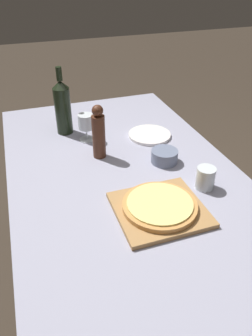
{
  "coord_description": "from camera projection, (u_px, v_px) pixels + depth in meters",
  "views": [
    {
      "loc": [
        -0.36,
        -1.05,
        1.51
      ],
      "look_at": [
        -0.01,
        -0.03,
        0.8
      ],
      "focal_mm": 35.0,
      "sensor_mm": 36.0,
      "label": 1
    }
  ],
  "objects": [
    {
      "name": "pizza",
      "position": [
        160.0,
        205.0,
        1.15
      ],
      "size": [
        0.26,
        0.26,
        0.02
      ],
      "color": "#C68947",
      "rests_on": "cutting_board"
    },
    {
      "name": "ground_plane",
      "position": [
        127.0,
        288.0,
        1.75
      ],
      "size": [
        12.0,
        12.0,
        0.0
      ],
      "primitive_type": "plane",
      "color": "#382D23"
    },
    {
      "name": "dining_table",
      "position": [
        127.0,
        191.0,
        1.39
      ],
      "size": [
        0.94,
        1.68,
        0.74
      ],
      "color": "#9393A8",
      "rests_on": "ground_plane"
    },
    {
      "name": "drinking_tumbler",
      "position": [
        205.0,
        178.0,
        1.26
      ],
      "size": [
        0.07,
        0.07,
        0.09
      ],
      "color": "silver",
      "rests_on": "dining_table"
    },
    {
      "name": "pepper_mill",
      "position": [
        99.0,
        133.0,
        1.41
      ],
      "size": [
        0.06,
        0.06,
        0.25
      ],
      "color": "#4C2819",
      "rests_on": "dining_table"
    },
    {
      "name": "wine_bottle",
      "position": [
        63.0,
        107.0,
        1.6
      ],
      "size": [
        0.08,
        0.08,
        0.33
      ],
      "color": "black",
      "rests_on": "dining_table"
    },
    {
      "name": "wine_glass",
      "position": [
        86.0,
        123.0,
        1.56
      ],
      "size": [
        0.08,
        0.08,
        0.13
      ],
      "color": "silver",
      "rests_on": "dining_table"
    },
    {
      "name": "dinner_plate",
      "position": [
        150.0,
        135.0,
        1.63
      ],
      "size": [
        0.21,
        0.21,
        0.01
      ],
      "color": "white",
      "rests_on": "dining_table"
    },
    {
      "name": "small_bowl",
      "position": [
        164.0,
        156.0,
        1.42
      ],
      "size": [
        0.12,
        0.12,
        0.06
      ],
      "color": "slate",
      "rests_on": "dining_table"
    },
    {
      "name": "cutting_board",
      "position": [
        159.0,
        209.0,
        1.16
      ],
      "size": [
        0.31,
        0.29,
        0.02
      ],
      "color": "#A87A47",
      "rests_on": "dining_table"
    }
  ]
}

